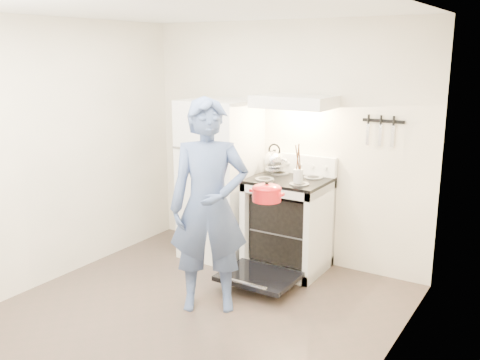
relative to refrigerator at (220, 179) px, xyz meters
The scene contains 15 objects.
floor 1.78m from the refrigerator, 68.20° to the right, with size 3.60×3.60×0.00m, color #4B3C34.
back_wall 0.79m from the refrigerator, 31.11° to the left, with size 3.20×0.02×2.50m, color white.
refrigerator is the anchor object (origin of this frame).
stove_body 0.90m from the refrigerator, ahead, with size 0.76×0.65×0.92m, color white.
cooktop 0.81m from the refrigerator, ahead, with size 0.76×0.65×0.03m, color black.
backsplash 0.89m from the refrigerator, 20.94° to the left, with size 0.76×0.07×0.20m, color white.
oven_door 1.23m from the refrigerator, 35.13° to the right, with size 0.70×0.54×0.04m, color black.
oven_rack 0.91m from the refrigerator, ahead, with size 0.60×0.52×0.01m, color slate.
range_hood 1.19m from the refrigerator, ahead, with size 0.76×0.50×0.12m, color white.
knife_strip 1.81m from the refrigerator, 11.61° to the left, with size 0.40×0.02×0.03m, color black.
pizza_stone 0.89m from the refrigerator, ahead, with size 0.33×0.33×0.02m, color #8A6850.
tea_kettle 0.64m from the refrigerator, 16.14° to the left, with size 0.26×0.21×0.31m, color silver, non-canonical shape.
utensil_jar 1.05m from the refrigerator, 10.54° to the right, with size 0.09×0.09×0.13m, color silver.
person 1.27m from the refrigerator, 60.36° to the right, with size 0.67×0.44×1.83m, color #354A78.
dutch_oven 1.21m from the refrigerator, 36.52° to the right, with size 0.32×0.25×0.22m, color red, non-canonical shape.
Camera 1 is at (2.54, -3.18, 2.19)m, focal length 40.00 mm.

